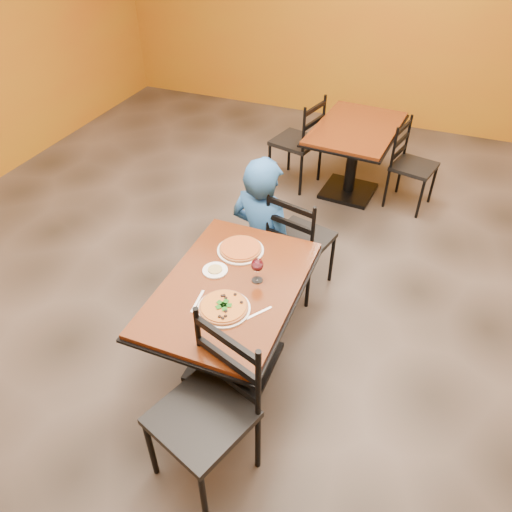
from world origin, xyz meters
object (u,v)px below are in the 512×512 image
at_px(table_main, 232,307).
at_px(chair_second_left, 296,142).
at_px(table_second, 354,145).
at_px(side_plate, 215,270).
at_px(chair_second_right, 414,167).
at_px(pizza_far, 240,248).
at_px(wine_glass, 257,269).
at_px(chair_main_far, 301,239).
at_px(chair_main_near, 201,419).
at_px(diner, 263,223).
at_px(plate_far, 241,250).
at_px(pizza_main, 224,307).
at_px(plate_main, 224,309).

height_order(table_main, chair_second_left, chair_second_left).
relative_size(table_second, side_plate, 7.57).
height_order(chair_second_right, pizza_far, chair_second_right).
relative_size(table_second, wine_glass, 6.73).
bearing_deg(chair_main_far, chair_main_near, 103.72).
distance_m(diner, plate_far, 0.63).
relative_size(chair_main_far, side_plate, 5.84).
bearing_deg(chair_main_far, wine_glass, 101.94).
height_order(diner, pizza_main, diner).
bearing_deg(table_main, chair_main_far, 80.69).
height_order(diner, plate_main, diner).
bearing_deg(wine_glass, side_plate, -176.72).
distance_m(table_second, wine_glass, 2.47).
distance_m(plate_far, wine_glass, 0.32).
distance_m(chair_second_left, chair_second_right, 1.22).
height_order(table_second, diner, diner).
height_order(chair_second_right, plate_far, chair_second_right).
xyz_separation_m(plate_far, side_plate, (-0.07, -0.25, 0.00)).
bearing_deg(wine_glass, chair_second_left, 102.45).
bearing_deg(plate_far, plate_main, -76.84).
relative_size(chair_second_right, pizza_main, 3.03).
distance_m(chair_main_near, chair_second_left, 3.35).
xyz_separation_m(chair_main_far, pizza_far, (-0.24, -0.64, 0.30)).
bearing_deg(chair_second_left, table_main, 22.70).
bearing_deg(table_second, chair_second_left, 180.00).
distance_m(plate_main, wine_glass, 0.33).
height_order(table_main, side_plate, side_plate).
distance_m(chair_main_near, chair_second_right, 3.37).
distance_m(pizza_main, wine_glass, 0.32).
bearing_deg(pizza_main, pizza_far, 103.16).
distance_m(chair_main_far, side_plate, 0.98).
bearing_deg(diner, chair_main_far, -157.73).
relative_size(chair_second_left, pizza_main, 3.38).
relative_size(chair_main_near, plate_far, 3.29).
height_order(table_main, table_second, same).
height_order(table_main, chair_main_near, chair_main_near).
height_order(table_main, pizza_main, pizza_main).
bearing_deg(chair_second_left, table_second, 103.62).
distance_m(chair_main_far, diner, 0.33).
bearing_deg(chair_main_far, plate_main, 98.17).
distance_m(chair_main_near, diner, 1.71).
distance_m(table_second, chair_second_right, 0.62).
bearing_deg(chair_main_near, wine_glass, 111.31).
bearing_deg(pizza_main, chair_second_left, 99.38).
bearing_deg(chair_second_right, chair_main_far, 170.56).
relative_size(chair_main_near, chair_second_right, 1.18).
bearing_deg(table_second, side_plate, -98.04).
xyz_separation_m(table_second, plate_far, (-0.28, -2.22, 0.20)).
height_order(chair_main_near, chair_second_left, chair_main_near).
relative_size(table_main, plate_far, 3.97).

